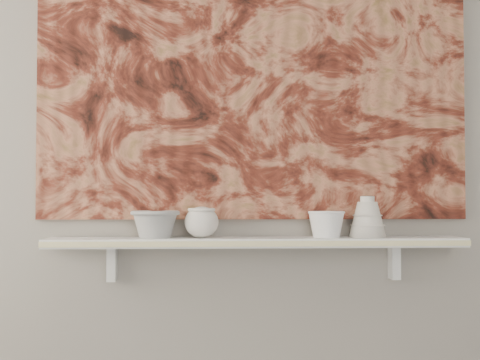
{
  "coord_description": "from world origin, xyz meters",
  "views": [
    {
      "loc": [
        -0.19,
        -0.74,
        1.05
      ],
      "look_at": [
        -0.06,
        1.49,
        1.12
      ],
      "focal_mm": 50.0,
      "sensor_mm": 36.0,
      "label": 1
    }
  ],
  "objects": [
    {
      "name": "bracket_right",
      "position": [
        0.49,
        1.57,
        0.84
      ],
      "size": [
        0.03,
        0.06,
        0.12
      ],
      "primitive_type": "cube",
      "color": "silver",
      "rests_on": "wall_back"
    },
    {
      "name": "bowl_grey",
      "position": [
        -0.34,
        1.51,
        0.98
      ],
      "size": [
        0.19,
        0.19,
        0.1
      ],
      "primitive_type": null,
      "rotation": [
        0.0,
        0.0,
        -0.2
      ],
      "color": "#969694",
      "rests_on": "shelf"
    },
    {
      "name": "house_motif",
      "position": [
        0.45,
        1.57,
        1.23
      ],
      "size": [
        0.09,
        0.0,
        0.08
      ],
      "primitive_type": "cube",
      "color": "black",
      "rests_on": "painting"
    },
    {
      "name": "bracket_left",
      "position": [
        -0.49,
        1.57,
        0.84
      ],
      "size": [
        0.03,
        0.06,
        0.12
      ],
      "primitive_type": "cube",
      "color": "silver",
      "rests_on": "wall_back"
    },
    {
      "name": "bowl_white",
      "position": [
        0.24,
        1.51,
        0.98
      ],
      "size": [
        0.14,
        0.14,
        0.09
      ],
      "primitive_type": null,
      "rotation": [
        0.0,
        0.0,
        -0.17
      ],
      "color": "white",
      "rests_on": "shelf"
    },
    {
      "name": "cup_cream",
      "position": [
        -0.19,
        1.51,
        0.98
      ],
      "size": [
        0.14,
        0.14,
        0.1
      ],
      "primitive_type": null,
      "rotation": [
        0.0,
        0.0,
        0.26
      ],
      "color": "beige",
      "rests_on": "shelf"
    },
    {
      "name": "bell_vessel",
      "position": [
        0.38,
        1.51,
        1.0
      ],
      "size": [
        0.15,
        0.15,
        0.14
      ],
      "primitive_type": null,
      "rotation": [
        0.0,
        0.0,
        -0.21
      ],
      "color": "silver",
      "rests_on": "shelf"
    },
    {
      "name": "shelf",
      "position": [
        0.0,
        1.51,
        0.92
      ],
      "size": [
        1.4,
        0.18,
        0.03
      ],
      "primitive_type": "cube",
      "color": "silver",
      "rests_on": "wall_back"
    },
    {
      "name": "shelf_stripe",
      "position": [
        0.0,
        1.41,
        0.92
      ],
      "size": [
        1.4,
        0.01,
        0.02
      ],
      "primitive_type": "cube",
      "color": "beige",
      "rests_on": "shelf"
    },
    {
      "name": "wall_back",
      "position": [
        0.0,
        1.6,
        1.35
      ],
      "size": [
        3.6,
        0.0,
        3.6
      ],
      "primitive_type": "plane",
      "rotation": [
        1.57,
        0.0,
        0.0
      ],
      "color": "gray",
      "rests_on": "floor"
    },
    {
      "name": "painting",
      "position": [
        0.0,
        1.59,
        1.54
      ],
      "size": [
        1.5,
        0.02,
        1.1
      ],
      "primitive_type": "cube",
      "color": "maroon",
      "rests_on": "wall_back"
    }
  ]
}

